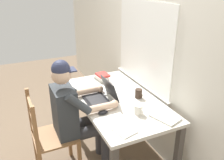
% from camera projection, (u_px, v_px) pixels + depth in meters
% --- Properties ---
extents(ground_plane, '(8.00, 8.00, 0.00)m').
position_uv_depth(ground_plane, '(116.00, 152.00, 2.87)').
color(ground_plane, brown).
extents(back_wall, '(6.00, 0.08, 2.60)m').
position_uv_depth(back_wall, '(156.00, 43.00, 2.54)').
color(back_wall, silver).
rests_on(back_wall, ground).
extents(desk, '(1.44, 0.78, 0.74)m').
position_uv_depth(desk, '(116.00, 105.00, 2.62)').
color(desk, beige).
rests_on(desk, ground).
extents(seated_person, '(0.50, 0.60, 1.25)m').
position_uv_depth(seated_person, '(75.00, 111.00, 2.42)').
color(seated_person, '#33383D').
rests_on(seated_person, ground).
extents(wooden_chair, '(0.42, 0.42, 0.95)m').
position_uv_depth(wooden_chair, '(49.00, 137.00, 2.40)').
color(wooden_chair, olive).
rests_on(wooden_chair, ground).
extents(laptop, '(0.33, 0.30, 0.23)m').
position_uv_depth(laptop, '(102.00, 96.00, 2.51)').
color(laptop, black).
rests_on(laptop, desk).
extents(computer_mouse, '(0.06, 0.10, 0.03)m').
position_uv_depth(computer_mouse, '(103.00, 112.00, 2.27)').
color(computer_mouse, black).
rests_on(computer_mouse, desk).
extents(coffee_mug_white, '(0.12, 0.08, 0.09)m').
position_uv_depth(coffee_mug_white, '(139.00, 110.00, 2.26)').
color(coffee_mug_white, silver).
rests_on(coffee_mug_white, desk).
extents(coffee_mug_dark, '(0.11, 0.08, 0.10)m').
position_uv_depth(coffee_mug_dark, '(139.00, 94.00, 2.56)').
color(coffee_mug_dark, '#38281E').
rests_on(coffee_mug_dark, desk).
extents(book_stack_main, '(0.19, 0.16, 0.09)m').
position_uv_depth(book_stack_main, '(102.00, 77.00, 3.00)').
color(book_stack_main, gray).
rests_on(book_stack_main, desk).
extents(paper_pile_near_laptop, '(0.29, 0.24, 0.02)m').
position_uv_depth(paper_pile_near_laptop, '(165.00, 117.00, 2.20)').
color(paper_pile_near_laptop, silver).
rests_on(paper_pile_near_laptop, desk).
extents(paper_pile_back_corner, '(0.23, 0.19, 0.01)m').
position_uv_depth(paper_pile_back_corner, '(123.00, 130.00, 2.02)').
color(paper_pile_back_corner, white).
rests_on(paper_pile_back_corner, desk).
extents(paper_pile_side, '(0.22, 0.19, 0.01)m').
position_uv_depth(paper_pile_side, '(105.00, 91.00, 2.71)').
color(paper_pile_side, white).
rests_on(paper_pile_side, desk).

